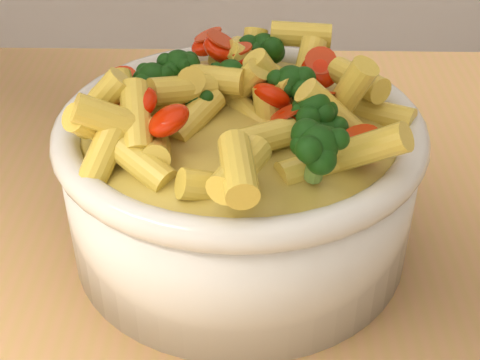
{
  "coord_description": "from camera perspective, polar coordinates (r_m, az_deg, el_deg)",
  "views": [
    {
      "loc": [
        0.12,
        -0.35,
        1.23
      ],
      "look_at": [
        0.11,
        0.05,
        0.95
      ],
      "focal_mm": 50.0,
      "sensor_mm": 36.0,
      "label": 1
    }
  ],
  "objects": [
    {
      "name": "serving_bowl",
      "position": [
        0.48,
        0.0,
        0.13
      ],
      "size": [
        0.26,
        0.26,
        0.11
      ],
      "color": "silver",
      "rests_on": "table"
    },
    {
      "name": "pasta_salad",
      "position": [
        0.45,
        -0.0,
        7.33
      ],
      "size": [
        0.2,
        0.2,
        0.05
      ],
      "color": "#FFD550",
      "rests_on": "serving_bowl"
    }
  ]
}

